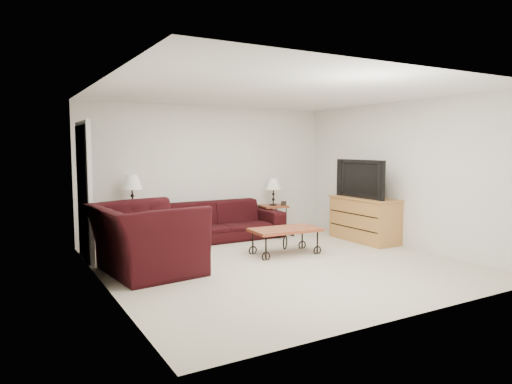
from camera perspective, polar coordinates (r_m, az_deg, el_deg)
ground at (r=6.93m, az=2.90°, el=-8.75°), size 5.00×5.00×0.00m
wall_back at (r=8.93m, az=-5.74°, el=2.57°), size 5.00×0.02×2.50m
wall_front at (r=4.82m, az=19.19°, el=-0.25°), size 5.00×0.02×2.50m
wall_left at (r=5.78m, az=-18.40°, el=0.69°), size 0.02×5.00×2.50m
wall_right at (r=8.34m, az=17.58°, el=2.13°), size 0.02×5.00×2.50m
ceiling at (r=6.76m, az=3.01°, el=12.25°), size 5.00×5.00×0.00m
doorway at (r=7.42m, az=-20.63°, el=-0.15°), size 0.08×0.94×2.04m
sofa at (r=8.58m, az=-4.59°, el=-3.59°), size 2.39×0.94×0.70m
side_table_left at (r=8.23m, az=-15.00°, el=-4.42°), size 0.61×0.61×0.62m
side_table_right at (r=9.36m, az=2.15°, el=-3.30°), size 0.56×0.56×0.54m
lamp_left at (r=8.15m, az=-15.11°, el=-0.09°), size 0.38×0.38×0.62m
lamp_right at (r=9.29m, az=2.16°, el=0.01°), size 0.35×0.35×0.54m
photo_frame_left at (r=8.00m, az=-15.83°, el=-2.09°), size 0.13×0.03×0.10m
photo_frame_right at (r=9.27m, az=3.44°, el=-1.41°), size 0.11×0.05×0.09m
coffee_table at (r=7.44m, az=3.63°, el=-6.10°), size 1.15×0.67×0.42m
armchair at (r=6.47m, az=-13.53°, el=-5.65°), size 1.42×1.59×0.94m
throw_pillow at (r=6.46m, az=-12.13°, el=-5.21°), size 0.16×0.44×0.43m
tv_stand at (r=8.66m, az=13.32°, el=-3.30°), size 0.56×1.34×0.80m
television at (r=8.56m, az=13.34°, el=1.62°), size 0.16×1.20×0.69m
backpack at (r=8.71m, az=2.77°, el=-4.45°), size 0.33×0.26×0.40m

